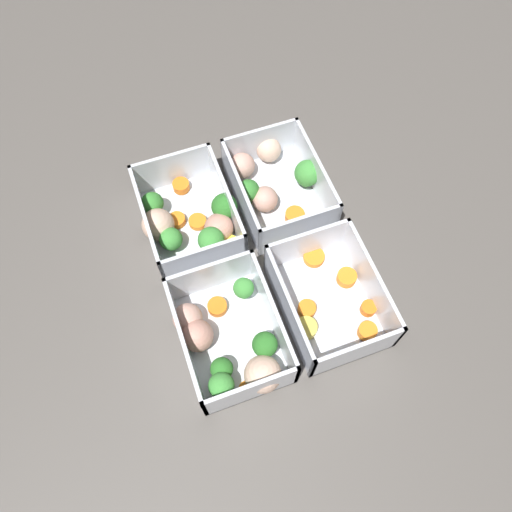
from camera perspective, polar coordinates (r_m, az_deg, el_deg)
The scene contains 5 objects.
ground_plane at distance 0.71m, azimuth -0.00°, elevation -0.86°, with size 4.00×4.00×0.00m, color #56514C.
container_near_left at distance 0.67m, azimuth 8.39°, elevation -4.92°, with size 0.17×0.12×0.07m.
container_near_right at distance 0.75m, azimuth 2.06°, elevation 8.23°, with size 0.19×0.13×0.07m.
container_far_left at distance 0.64m, azimuth -3.11°, elevation -9.71°, with size 0.18×0.13×0.07m.
container_far_right at distance 0.72m, azimuth -7.57°, elevation 4.03°, with size 0.17×0.15×0.07m.
Camera 1 is at (-0.29, 0.10, 0.64)m, focal length 35.00 mm.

